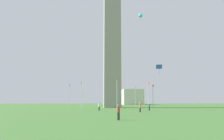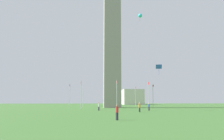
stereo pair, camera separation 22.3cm
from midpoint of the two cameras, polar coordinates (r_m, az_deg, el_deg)
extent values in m
plane|color=#3D6B2D|center=(72.54, 0.09, -9.32)|extent=(260.00, 260.00, 0.00)
cube|color=gray|center=(75.00, 0.09, 7.02)|extent=(5.27, 5.27, 42.20)
cylinder|color=silver|center=(59.44, 1.31, -6.13)|extent=(0.14, 0.14, 7.32)
cube|color=red|center=(59.07, 1.36, -3.00)|extent=(1.00, 0.03, 0.64)
cylinder|color=silver|center=(64.95, 9.14, -6.17)|extent=(0.14, 0.14, 7.32)
cube|color=red|center=(64.59, 9.20, -3.31)|extent=(1.00, 0.03, 0.64)
cylinder|color=silver|center=(74.95, 10.23, -6.35)|extent=(0.14, 0.14, 7.32)
cube|color=red|center=(74.56, 10.28, -3.87)|extent=(1.00, 0.03, 0.64)
cylinder|color=silver|center=(83.12, 5.92, -6.55)|extent=(0.14, 0.14, 7.32)
cube|color=red|center=(82.71, 5.96, -4.32)|extent=(1.00, 0.03, 0.64)
cylinder|color=silver|center=(85.65, -0.76, -6.63)|extent=(0.14, 0.14, 7.32)
cube|color=#1E2D99|center=(85.23, -0.72, -4.46)|extent=(1.00, 0.03, 0.64)
cylinder|color=silver|center=(81.55, -7.11, -6.51)|extent=(0.14, 0.14, 7.32)
cube|color=white|center=(81.13, -7.09, -4.24)|extent=(1.00, 0.03, 0.64)
cylinder|color=silver|center=(72.48, -10.40, -6.30)|extent=(0.14, 0.14, 7.32)
cube|color=red|center=(72.08, -10.37, -3.73)|extent=(1.00, 0.03, 0.64)
cylinder|color=silver|center=(62.94, -7.61, -6.15)|extent=(0.14, 0.14, 7.32)
cube|color=red|center=(62.56, -7.58, -3.20)|extent=(1.00, 0.03, 0.64)
cylinder|color=#2D2D38|center=(50.04, 9.29, -9.46)|extent=(0.29, 0.29, 0.80)
cylinder|color=#3851B2|center=(50.02, 9.27, -8.69)|extent=(0.32, 0.32, 0.55)
sphere|color=tan|center=(50.01, 9.26, -8.23)|extent=(0.24, 0.24, 0.24)
cylinder|color=#2D2D38|center=(24.62, 1.52, -11.42)|extent=(0.29, 0.29, 0.80)
cylinder|color=red|center=(24.59, 1.52, -9.84)|extent=(0.32, 0.32, 0.57)
sphere|color=#936B4C|center=(24.58, 1.51, -8.90)|extent=(0.24, 0.24, 0.24)
cylinder|color=#2D2D38|center=(42.93, 7.01, -9.80)|extent=(0.29, 0.29, 0.80)
cylinder|color=orange|center=(42.90, 7.00, -8.80)|extent=(0.32, 0.32, 0.70)
sphere|color=beige|center=(42.90, 6.99, -8.17)|extent=(0.24, 0.24, 0.24)
cylinder|color=#2D2D38|center=(49.91, -3.18, -9.55)|extent=(0.29, 0.29, 0.80)
cylinder|color=white|center=(49.90, -3.17, -8.70)|extent=(0.32, 0.32, 0.69)
sphere|color=#936B4C|center=(49.89, -3.17, -8.16)|extent=(0.24, 0.24, 0.24)
cone|color=#33C6D1|center=(55.27, 7.05, 13.31)|extent=(1.33, 1.27, 1.13)
cylinder|color=teal|center=(55.01, 7.07, 12.58)|extent=(0.04, 0.04, 1.13)
cube|color=blue|center=(53.14, 11.67, 0.82)|extent=(1.38, 1.57, 0.83)
cylinder|color=#233C9D|center=(53.00, 11.70, -0.32)|extent=(0.04, 0.04, 1.60)
cube|color=beige|center=(139.98, 4.88, -6.74)|extent=(20.05, 11.61, 8.80)
camera|label=1|loc=(0.11, -89.91, -0.01)|focal=36.81mm
camera|label=2|loc=(0.11, 90.09, 0.01)|focal=36.81mm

